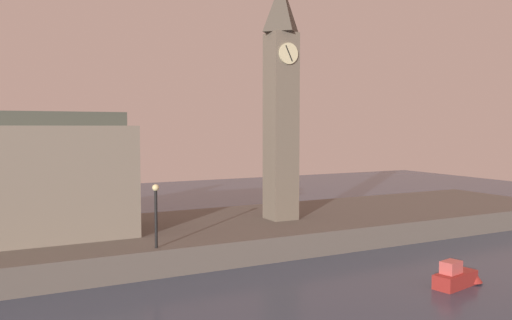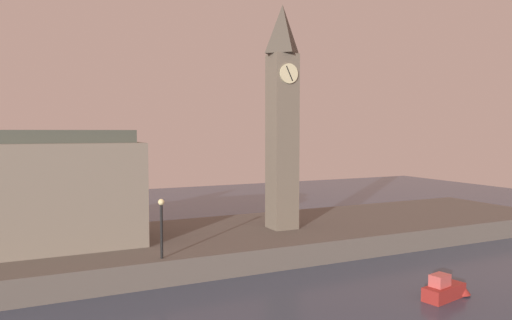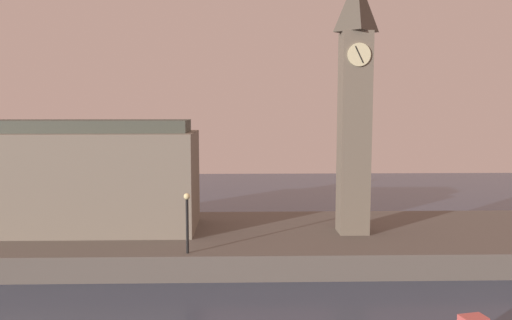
% 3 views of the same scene
% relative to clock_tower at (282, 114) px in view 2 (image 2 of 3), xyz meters
% --- Properties ---
extents(far_embankment, '(70.00, 12.00, 1.50)m').
position_rel_clock_tower_xyz_m(far_embankment, '(-10.29, 0.74, -9.30)').
color(far_embankment, '#5B544C').
rests_on(far_embankment, ground).
extents(clock_tower, '(2.07, 2.13, 16.51)m').
position_rel_clock_tower_xyz_m(clock_tower, '(0.00, 0.00, 0.00)').
color(clock_tower, '#6B6051').
rests_on(clock_tower, far_embankment).
extents(streetlamp, '(0.36, 0.36, 3.43)m').
position_rel_clock_tower_xyz_m(streetlamp, '(-10.30, -4.58, -6.38)').
color(streetlamp, black).
rests_on(streetlamp, far_embankment).
extents(boat_dinghy_red, '(3.20, 1.51, 1.33)m').
position_rel_clock_tower_xyz_m(boat_dinghy_red, '(2.62, -13.26, -9.58)').
color(boat_dinghy_red, maroon).
rests_on(boat_dinghy_red, ground).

